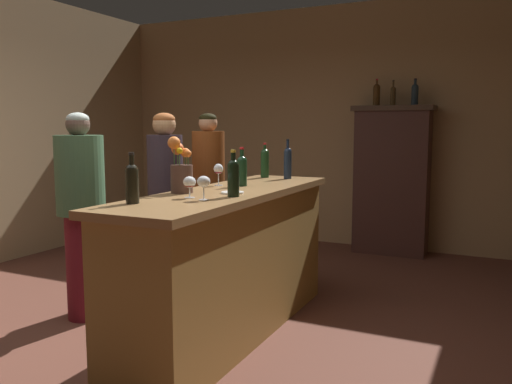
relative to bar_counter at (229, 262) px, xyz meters
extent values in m
plane|color=brown|center=(-0.61, -0.34, -0.53)|extent=(9.25, 9.25, 0.00)
cube|color=tan|center=(-0.61, 3.28, 0.96)|extent=(5.33, 0.12, 2.98)
cube|color=olive|center=(0.00, 0.00, -0.03)|extent=(0.58, 2.24, 0.99)
cube|color=olive|center=(0.00, 0.00, 0.49)|extent=(0.66, 2.33, 0.05)
cube|color=#452823|center=(0.55, 2.98, 0.34)|extent=(0.83, 0.36, 1.73)
cube|color=#422D20|center=(0.55, 2.98, 1.17)|extent=(0.91, 0.42, 0.06)
cylinder|color=black|center=(-0.20, -0.80, 0.61)|extent=(0.08, 0.08, 0.19)
sphere|color=black|center=(-0.20, -0.80, 0.71)|extent=(0.08, 0.08, 0.08)
cylinder|color=black|center=(-0.20, -0.80, 0.75)|extent=(0.03, 0.03, 0.09)
cylinder|color=black|center=(-0.20, -0.80, 0.81)|extent=(0.03, 0.03, 0.02)
cylinder|color=#15331D|center=(-0.04, 0.28, 0.61)|extent=(0.07, 0.07, 0.19)
sphere|color=#15331D|center=(-0.04, 0.28, 0.71)|extent=(0.07, 0.07, 0.07)
cylinder|color=#15331D|center=(-0.04, 0.28, 0.75)|extent=(0.03, 0.03, 0.09)
cylinder|color=red|center=(-0.04, 0.28, 0.80)|extent=(0.03, 0.03, 0.02)
cylinder|color=#19371B|center=(-0.16, 0.97, 0.62)|extent=(0.07, 0.07, 0.21)
sphere|color=#19371B|center=(-0.16, 0.97, 0.73)|extent=(0.07, 0.07, 0.07)
cylinder|color=#19371B|center=(-0.16, 0.97, 0.77)|extent=(0.02, 0.02, 0.07)
cylinder|color=#B42123|center=(-0.16, 0.97, 0.81)|extent=(0.03, 0.03, 0.02)
cylinder|color=black|center=(0.19, -0.29, 0.62)|extent=(0.08, 0.08, 0.20)
sphere|color=black|center=(0.19, -0.29, 0.72)|extent=(0.08, 0.08, 0.08)
cylinder|color=black|center=(0.19, -0.29, 0.76)|extent=(0.03, 0.03, 0.08)
cylinder|color=gold|center=(0.19, -0.29, 0.81)|extent=(0.03, 0.03, 0.02)
cylinder|color=#192437|center=(0.06, 0.94, 0.63)|extent=(0.07, 0.07, 0.23)
sphere|color=#192437|center=(0.06, 0.94, 0.75)|extent=(0.07, 0.07, 0.07)
cylinder|color=#192437|center=(0.06, 0.94, 0.79)|extent=(0.02, 0.02, 0.09)
cylinder|color=black|center=(0.06, 0.94, 0.85)|extent=(0.03, 0.03, 0.02)
cylinder|color=white|center=(-0.21, 0.23, 0.52)|extent=(0.07, 0.07, 0.00)
cylinder|color=white|center=(-0.21, 0.23, 0.56)|extent=(0.01, 0.01, 0.08)
ellipsoid|color=white|center=(-0.21, 0.23, 0.64)|extent=(0.07, 0.07, 0.08)
ellipsoid|color=maroon|center=(-0.21, 0.23, 0.62)|extent=(0.06, 0.06, 0.03)
cylinder|color=white|center=(0.11, -0.51, 0.52)|extent=(0.06, 0.06, 0.00)
cylinder|color=white|center=(0.11, -0.51, 0.56)|extent=(0.01, 0.01, 0.08)
ellipsoid|color=white|center=(0.11, -0.51, 0.63)|extent=(0.08, 0.08, 0.07)
cylinder|color=white|center=(-0.03, -0.46, 0.52)|extent=(0.07, 0.07, 0.00)
cylinder|color=white|center=(-0.03, -0.46, 0.55)|extent=(0.01, 0.01, 0.06)
ellipsoid|color=white|center=(-0.03, -0.46, 0.62)|extent=(0.08, 0.08, 0.07)
ellipsoid|color=maroon|center=(-0.03, -0.46, 0.60)|extent=(0.06, 0.06, 0.03)
cylinder|color=#4B322A|center=(-0.21, -0.27, 0.61)|extent=(0.15, 0.15, 0.19)
cylinder|color=#38602D|center=(-0.17, -0.26, 0.71)|extent=(0.01, 0.01, 0.15)
sphere|color=orange|center=(-0.17, -0.26, 0.78)|extent=(0.05, 0.05, 0.05)
cylinder|color=#38602D|center=(-0.20, -0.23, 0.71)|extent=(0.01, 0.01, 0.16)
sphere|color=orange|center=(-0.20, -0.23, 0.79)|extent=(0.06, 0.06, 0.06)
cylinder|color=#38602D|center=(-0.26, -0.24, 0.72)|extent=(0.01, 0.01, 0.18)
sphere|color=orange|center=(-0.26, -0.24, 0.81)|extent=(0.09, 0.09, 0.09)
cylinder|color=#38602D|center=(-0.25, -0.30, 0.74)|extent=(0.01, 0.01, 0.22)
sphere|color=orange|center=(-0.25, -0.30, 0.85)|extent=(0.08, 0.08, 0.08)
cylinder|color=#38602D|center=(-0.19, -0.32, 0.72)|extent=(0.01, 0.01, 0.17)
sphere|color=#E5AE10|center=(-0.19, -0.32, 0.80)|extent=(0.04, 0.04, 0.04)
cylinder|color=white|center=(0.11, -0.15, 0.52)|extent=(0.15, 0.15, 0.01)
cylinder|color=#472C11|center=(0.35, 2.98, 1.31)|extent=(0.08, 0.08, 0.21)
sphere|color=#472C11|center=(0.35, 2.98, 1.41)|extent=(0.08, 0.08, 0.08)
cylinder|color=#472C11|center=(0.35, 2.98, 1.46)|extent=(0.03, 0.03, 0.08)
cylinder|color=#AC1726|center=(0.35, 2.98, 1.51)|extent=(0.03, 0.03, 0.02)
cylinder|color=#47341A|center=(0.53, 2.98, 1.30)|extent=(0.06, 0.06, 0.19)
sphere|color=#47341A|center=(0.53, 2.98, 1.39)|extent=(0.06, 0.06, 0.06)
cylinder|color=#47341A|center=(0.53, 2.98, 1.43)|extent=(0.02, 0.02, 0.09)
cylinder|color=black|center=(0.53, 2.98, 1.48)|extent=(0.02, 0.02, 0.02)
cylinder|color=#202F3A|center=(0.78, 2.98, 1.30)|extent=(0.08, 0.08, 0.20)
sphere|color=#202F3A|center=(0.78, 2.98, 1.40)|extent=(0.08, 0.08, 0.08)
cylinder|color=#202F3A|center=(0.78, 2.98, 1.44)|extent=(0.03, 0.03, 0.08)
cylinder|color=black|center=(0.78, 2.98, 1.49)|extent=(0.03, 0.03, 0.02)
cylinder|color=maroon|center=(-1.17, -0.21, -0.12)|extent=(0.26, 0.26, 0.82)
cylinder|color=#436C48|center=(-1.17, -0.21, 0.60)|extent=(0.36, 0.36, 0.60)
sphere|color=brown|center=(-1.17, -0.21, 0.98)|extent=(0.18, 0.18, 0.18)
ellipsoid|color=#A9B6AA|center=(-1.17, -0.21, 1.02)|extent=(0.17, 0.17, 0.10)
cylinder|color=#9E938B|center=(-0.90, 1.24, -0.11)|extent=(0.23, 0.23, 0.84)
cylinder|color=brown|center=(-0.90, 1.24, 0.61)|extent=(0.32, 0.32, 0.61)
sphere|color=tan|center=(-0.90, 1.24, 1.00)|extent=(0.18, 0.18, 0.18)
ellipsoid|color=black|center=(-0.90, 1.24, 1.04)|extent=(0.17, 0.17, 0.10)
cylinder|color=#2D242A|center=(-1.01, 0.67, -0.12)|extent=(0.23, 0.23, 0.82)
cylinder|color=#31262F|center=(-1.01, 0.67, 0.59)|extent=(0.32, 0.32, 0.59)
sphere|color=tan|center=(-1.01, 0.67, 0.98)|extent=(0.21, 0.21, 0.21)
ellipsoid|color=#A6582A|center=(-1.01, 0.67, 1.03)|extent=(0.20, 0.20, 0.11)
camera|label=1|loc=(1.74, -3.20, 0.95)|focal=36.73mm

